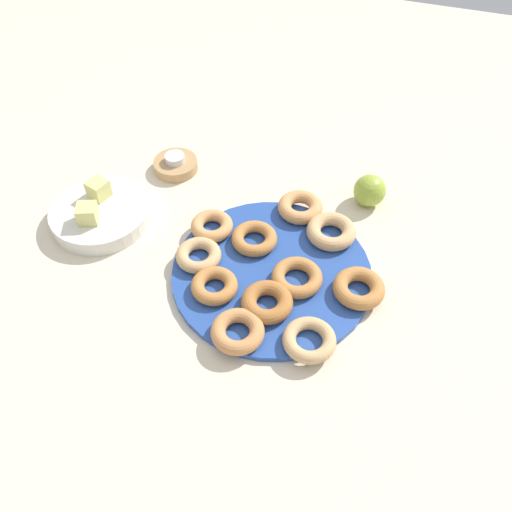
# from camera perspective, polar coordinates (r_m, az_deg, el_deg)

# --- Properties ---
(ground_plane) EXTENTS (2.40, 2.40, 0.00)m
(ground_plane) POSITION_cam_1_polar(r_m,az_deg,el_deg) (1.00, 1.64, -2.00)
(ground_plane) COLOR beige
(donut_plate) EXTENTS (0.36, 0.36, 0.01)m
(donut_plate) POSITION_cam_1_polar(r_m,az_deg,el_deg) (0.99, 1.65, -1.78)
(donut_plate) COLOR #284C9E
(donut_plate) RESTS_ON ground_plane
(donut_0) EXTENTS (0.11, 0.11, 0.02)m
(donut_0) POSITION_cam_1_polar(r_m,az_deg,el_deg) (0.96, 4.28, -2.25)
(donut_0) COLOR #BC7A3D
(donut_0) RESTS_ON donut_plate
(donut_1) EXTENTS (0.11, 0.11, 0.02)m
(donut_1) POSITION_cam_1_polar(r_m,az_deg,el_deg) (1.00, -5.99, 0.08)
(donut_1) COLOR tan
(donut_1) RESTS_ON donut_plate
(donut_2) EXTENTS (0.10, 0.10, 0.02)m
(donut_2) POSITION_cam_1_polar(r_m,az_deg,el_deg) (0.89, -1.93, -7.85)
(donut_2) COLOR #C6844C
(donut_2) RESTS_ON donut_plate
(donut_3) EXTENTS (0.12, 0.12, 0.03)m
(donut_3) POSITION_cam_1_polar(r_m,az_deg,el_deg) (0.96, 10.68, -3.27)
(donut_3) COLOR #BC7A3D
(donut_3) RESTS_ON donut_plate
(donut_4) EXTENTS (0.11, 0.11, 0.03)m
(donut_4) POSITION_cam_1_polar(r_m,az_deg,el_deg) (1.04, 7.84, 2.56)
(donut_4) COLOR tan
(donut_4) RESTS_ON donut_plate
(donut_5) EXTENTS (0.12, 0.12, 0.02)m
(donut_5) POSITION_cam_1_polar(r_m,az_deg,el_deg) (1.02, -0.17, 1.83)
(donut_5) COLOR #BC7A3D
(donut_5) RESTS_ON donut_plate
(donut_6) EXTENTS (0.10, 0.10, 0.02)m
(donut_6) POSITION_cam_1_polar(r_m,az_deg,el_deg) (0.95, -4.35, -3.11)
(donut_6) COLOR #BC7A3D
(donut_6) RESTS_ON donut_plate
(donut_7) EXTENTS (0.12, 0.12, 0.03)m
(donut_7) POSITION_cam_1_polar(r_m,az_deg,el_deg) (0.93, 1.16, -4.82)
(donut_7) COLOR #AD6B33
(donut_7) RESTS_ON donut_plate
(donut_8) EXTENTS (0.12, 0.12, 0.03)m
(donut_8) POSITION_cam_1_polar(r_m,az_deg,el_deg) (1.08, 4.62, 5.09)
(donut_8) COLOR tan
(donut_8) RESTS_ON donut_plate
(donut_9) EXTENTS (0.10, 0.10, 0.02)m
(donut_9) POSITION_cam_1_polar(r_m,az_deg,el_deg) (1.05, -4.61, 3.14)
(donut_9) COLOR tan
(donut_9) RESTS_ON donut_plate
(donut_10) EXTENTS (0.10, 0.10, 0.02)m
(donut_10) POSITION_cam_1_polar(r_m,az_deg,el_deg) (0.89, 5.57, -8.69)
(donut_10) COLOR tan
(donut_10) RESTS_ON donut_plate
(candle_holder) EXTENTS (0.09, 0.09, 0.02)m
(candle_holder) POSITION_cam_1_polar(r_m,az_deg,el_deg) (1.21, -8.35, 9.34)
(candle_holder) COLOR tan
(candle_holder) RESTS_ON ground_plane
(tealight) EXTENTS (0.04, 0.04, 0.01)m
(tealight) POSITION_cam_1_polar(r_m,az_deg,el_deg) (1.20, -8.45, 10.03)
(tealight) COLOR silver
(tealight) RESTS_ON candle_holder
(fruit_bowl) EXTENTS (0.19, 0.19, 0.03)m
(fruit_bowl) POSITION_cam_1_polar(r_m,az_deg,el_deg) (1.12, -15.92, 4.17)
(fruit_bowl) COLOR silver
(fruit_bowl) RESTS_ON ground_plane
(melon_chunk_left) EXTENTS (0.05, 0.05, 0.04)m
(melon_chunk_left) POSITION_cam_1_polar(r_m,az_deg,el_deg) (1.08, -17.15, 4.24)
(melon_chunk_left) COLOR #DBD67A
(melon_chunk_left) RESTS_ON fruit_bowl
(melon_chunk_right) EXTENTS (0.05, 0.05, 0.04)m
(melon_chunk_right) POSITION_cam_1_polar(r_m,az_deg,el_deg) (1.12, -16.10, 6.72)
(melon_chunk_right) COLOR #DBD67A
(melon_chunk_right) RESTS_ON fruit_bowl
(apple) EXTENTS (0.06, 0.06, 0.06)m
(apple) POSITION_cam_1_polar(r_m,az_deg,el_deg) (1.13, 11.75, 6.70)
(apple) COLOR #93AD38
(apple) RESTS_ON ground_plane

